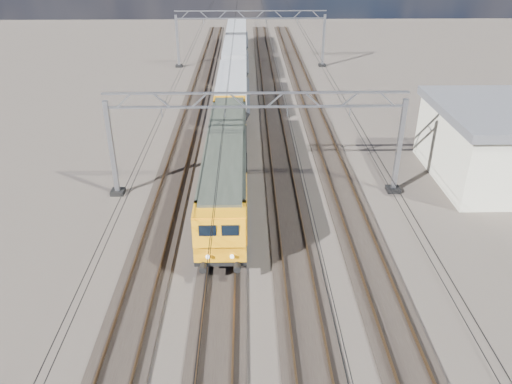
{
  "coord_description": "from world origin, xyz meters",
  "views": [
    {
      "loc": [
        -0.6,
        -26.48,
        16.06
      ],
      "look_at": [
        -0.1,
        -0.49,
        2.4
      ],
      "focal_mm": 35.0,
      "sensor_mm": 36.0,
      "label": 1
    }
  ],
  "objects_px": {
    "catenary_gantry_mid": "(256,140)",
    "hopper_wagon_third": "(237,35)",
    "hopper_wagon_lead": "(232,89)",
    "locomotive": "(226,161)",
    "hopper_wagon_mid": "(235,56)",
    "catenary_gantry_far": "(251,36)"
  },
  "relations": [
    {
      "from": "hopper_wagon_mid",
      "to": "hopper_wagon_third",
      "type": "height_order",
      "value": "same"
    },
    {
      "from": "locomotive",
      "to": "hopper_wagon_lead",
      "type": "relative_size",
      "value": 1.62
    },
    {
      "from": "catenary_gantry_mid",
      "to": "hopper_wagon_lead",
      "type": "distance_m",
      "value": 17.98
    },
    {
      "from": "catenary_gantry_far",
      "to": "hopper_wagon_third",
      "type": "relative_size",
      "value": 1.53
    },
    {
      "from": "catenary_gantry_far",
      "to": "hopper_wagon_lead",
      "type": "xyz_separation_m",
      "value": [
        -2.0,
        -18.21,
        -1.67
      ]
    },
    {
      "from": "hopper_wagon_mid",
      "to": "hopper_wagon_third",
      "type": "bearing_deg",
      "value": 90.0
    },
    {
      "from": "locomotive",
      "to": "hopper_wagon_lead",
      "type": "bearing_deg",
      "value": 90.0
    },
    {
      "from": "catenary_gantry_far",
      "to": "hopper_wagon_third",
      "type": "distance_m",
      "value": 10.52
    },
    {
      "from": "catenary_gantry_mid",
      "to": "catenary_gantry_far",
      "type": "height_order",
      "value": "same"
    },
    {
      "from": "hopper_wagon_lead",
      "to": "hopper_wagon_third",
      "type": "distance_m",
      "value": 28.4
    },
    {
      "from": "catenary_gantry_mid",
      "to": "locomotive",
      "type": "height_order",
      "value": "catenary_gantry_mid"
    },
    {
      "from": "catenary_gantry_mid",
      "to": "hopper_wagon_third",
      "type": "xyz_separation_m",
      "value": [
        -2.0,
        46.19,
        -1.67
      ]
    },
    {
      "from": "catenary_gantry_mid",
      "to": "hopper_wagon_lead",
      "type": "relative_size",
      "value": 1.53
    },
    {
      "from": "catenary_gantry_mid",
      "to": "hopper_wagon_lead",
      "type": "bearing_deg",
      "value": 96.41
    },
    {
      "from": "locomotive",
      "to": "hopper_wagon_mid",
      "type": "bearing_deg",
      "value": 90.0
    },
    {
      "from": "hopper_wagon_lead",
      "to": "catenary_gantry_far",
      "type": "bearing_deg",
      "value": 83.73
    },
    {
      "from": "hopper_wagon_mid",
      "to": "catenary_gantry_mid",
      "type": "bearing_deg",
      "value": -86.42
    },
    {
      "from": "locomotive",
      "to": "hopper_wagon_third",
      "type": "xyz_separation_m",
      "value": [
        -0.0,
        46.1,
        -0.09
      ]
    },
    {
      "from": "hopper_wagon_third",
      "to": "locomotive",
      "type": "bearing_deg",
      "value": -90.0
    },
    {
      "from": "hopper_wagon_mid",
      "to": "hopper_wagon_third",
      "type": "xyz_separation_m",
      "value": [
        0.0,
        14.2,
        0.0
      ]
    },
    {
      "from": "catenary_gantry_mid",
      "to": "catenary_gantry_far",
      "type": "relative_size",
      "value": 1.0
    },
    {
      "from": "locomotive",
      "to": "hopper_wagon_mid",
      "type": "xyz_separation_m",
      "value": [
        -0.0,
        31.9,
        -0.09
      ]
    }
  ]
}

